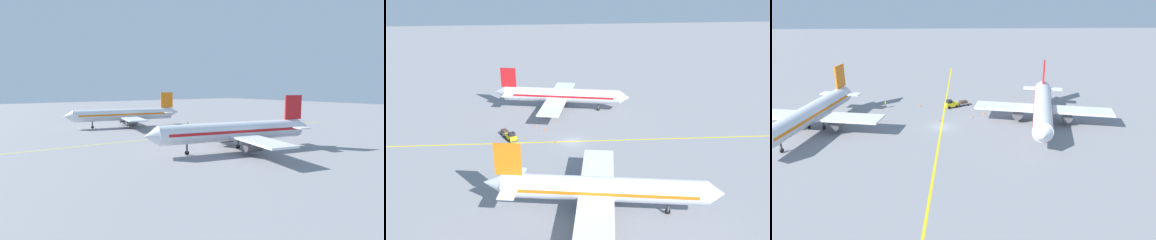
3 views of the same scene
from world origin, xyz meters
TOP-DOWN VIEW (x-y plane):
  - ground_plane at (0.00, 0.00)m, footprint 400.00×400.00m
  - apron_yellow_centreline at (0.00, 0.00)m, footprint 4.65×119.94m
  - airplane_at_gate at (-20.84, -1.25)m, footprint 28.45×35.22m
  - airplane_adjacent_stand at (25.26, 1.98)m, footprint 28.48×35.40m
  - baggage_tug_white at (-1.96, -12.88)m, footprint 3.35×2.77m
  - baggage_cart_trailing at (-4.89, -14.40)m, footprint 2.95×2.44m
  - ground_crew_worker at (13.48, -13.35)m, footprint 0.32×0.56m
  - traffic_cone_near_nose at (0.51, -3.42)m, footprint 0.32×0.32m
  - traffic_cone_mid_apron at (5.46, -14.30)m, footprint 0.32×0.32m
  - traffic_cone_by_wingtip at (-9.40, -7.67)m, footprint 0.32×0.32m
  - traffic_cone_far_edge at (-6.49, -5.63)m, footprint 0.32×0.32m

SIDE VIEW (x-z plane):
  - ground_plane at x=0.00m, z-range 0.00..0.00m
  - apron_yellow_centreline at x=0.00m, z-range 0.00..0.01m
  - traffic_cone_near_nose at x=0.51m, z-range 0.00..0.55m
  - traffic_cone_mid_apron at x=5.46m, z-range 0.00..0.55m
  - traffic_cone_by_wingtip at x=-9.40m, z-range 0.00..0.55m
  - traffic_cone_far_edge at x=-6.49m, z-range 0.00..0.55m
  - baggage_cart_trailing at x=-4.89m, z-range 0.14..1.38m
  - baggage_tug_white at x=-1.96m, z-range -0.15..1.96m
  - ground_crew_worker at x=13.48m, z-range 0.07..1.75m
  - airplane_at_gate at x=-20.84m, z-range -1.59..9.01m
  - airplane_adjacent_stand at x=25.26m, z-range -1.59..9.01m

